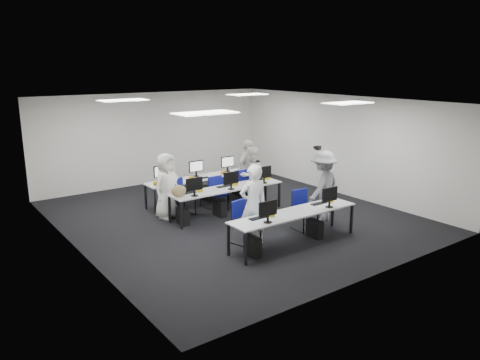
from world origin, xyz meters
TOP-DOWN VIEW (x-y plane):
  - room at (0.00, 0.00)m, footprint 9.00×9.02m
  - ceiling_panels at (0.00, 0.00)m, footprint 5.20×4.60m
  - desk_front at (0.00, -2.40)m, footprint 3.20×0.70m
  - desk_mid at (0.00, 0.20)m, footprint 3.20×0.70m
  - desk_back at (0.00, 1.60)m, footprint 3.20×0.70m
  - equipment_front at (-0.19, -2.42)m, footprint 2.51×0.41m
  - equipment_mid at (-0.19, 0.18)m, footprint 2.91×0.41m
  - equipment_back at (0.19, 1.62)m, footprint 2.91×0.41m
  - chair_0 at (-0.85, -1.76)m, footprint 0.57×0.60m
  - chair_1 at (0.84, -1.85)m, footprint 0.51×0.55m
  - chair_2 at (-1.00, 0.81)m, footprint 0.62×0.64m
  - chair_3 at (0.06, 0.71)m, footprint 0.51×0.54m
  - chair_4 at (1.26, 0.72)m, footprint 0.57×0.59m
  - chair_5 at (-1.20, 1.14)m, footprint 0.43×0.47m
  - chair_6 at (0.02, 1.01)m, footprint 0.45×0.49m
  - chair_7 at (0.94, 0.98)m, footprint 0.55×0.59m
  - handbag at (-1.45, 0.18)m, footprint 0.41×0.32m
  - student_0 at (-0.72, -1.86)m, footprint 0.71×0.52m
  - student_1 at (1.20, 0.71)m, footprint 0.86×0.70m
  - student_2 at (-1.41, 0.87)m, footprint 0.96×0.79m
  - student_3 at (1.36, 1.13)m, footprint 1.10×0.75m
  - photographer at (1.60, -1.70)m, footprint 1.32×0.99m
  - dslr_camera at (1.55, -1.53)m, footprint 0.19×0.21m

SIDE VIEW (x-z plane):
  - chair_5 at x=-1.20m, z-range -0.15..0.67m
  - chair_3 at x=0.06m, z-range -0.16..0.70m
  - chair_4 at x=1.26m, z-range -0.16..0.72m
  - chair_6 at x=0.02m, z-range -0.17..0.75m
  - chair_1 at x=0.84m, z-range -0.18..0.78m
  - chair_2 at x=-1.00m, z-range -0.18..0.79m
  - chair_0 at x=-0.85m, z-range -0.18..0.79m
  - chair_7 at x=0.94m, z-range -0.18..0.80m
  - equipment_mid at x=-0.19m, z-range -0.24..0.95m
  - equipment_back at x=0.19m, z-range -0.24..0.95m
  - equipment_front at x=-0.19m, z-range -0.24..0.95m
  - desk_front at x=0.00m, z-range 0.32..1.05m
  - desk_mid at x=0.00m, z-range 0.32..1.05m
  - desk_back at x=0.00m, z-range 0.32..1.05m
  - student_1 at x=1.20m, z-range 0.00..1.62m
  - student_2 at x=-1.41m, z-range 0.00..1.70m
  - student_3 at x=1.36m, z-range 0.00..1.74m
  - handbag at x=-1.45m, z-range 0.73..1.03m
  - student_0 at x=-0.72m, z-range 0.00..1.80m
  - photographer at x=1.60m, z-range 0.00..1.82m
  - room at x=0.00m, z-range 0.00..3.00m
  - dslr_camera at x=1.55m, z-range 1.83..1.93m
  - ceiling_panels at x=0.00m, z-range 2.98..2.99m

